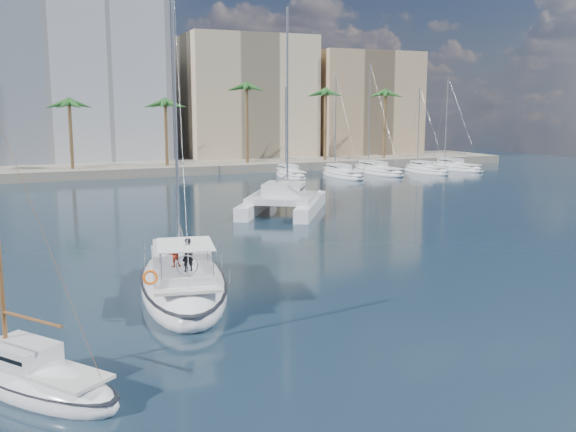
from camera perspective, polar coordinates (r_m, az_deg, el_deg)
name	(u,v)px	position (r m, az deg, el deg)	size (l,w,h in m)	color
ground	(292,287)	(32.71, 0.39, -6.36)	(160.00, 160.00, 0.00)	black
quay	(116,169)	(91.11, -15.03, 4.04)	(120.00, 14.00, 1.20)	gray
building_modern	(14,72)	(101.98, -23.17, 11.71)	(42.00, 16.00, 28.00)	white
building_beige	(246,101)	(104.70, -3.79, 10.19)	(20.00, 14.00, 20.00)	beige
building_tan_right	(361,107)	(111.12, 6.49, 9.61)	(18.00, 12.00, 18.00)	tan
palm_centre	(117,97)	(86.77, -14.93, 10.19)	(3.60, 3.60, 12.30)	brown
palm_right	(350,98)	(97.63, 5.56, 10.37)	(3.60, 3.60, 12.30)	brown
main_sloop	(183,281)	(32.17, -9.33, -5.73)	(6.39, 13.47, 19.20)	white
small_sloop	(36,380)	(22.73, -21.50, -13.39)	(5.93, 7.00, 10.13)	white
catamaran	(284,199)	(55.82, -0.40, 1.56)	(11.54, 13.34, 17.50)	white
seagull	(165,255)	(37.34, -10.88, -3.44)	(0.99, 0.43, 0.18)	silver
moored_yacht_a	(290,178)	(83.01, 0.22, 3.44)	(2.72, 9.35, 11.90)	white
moored_yacht_b	(342,177)	(83.99, 4.84, 3.48)	(3.14, 10.78, 13.72)	white
moored_yacht_c	(377,174)	(88.90, 7.96, 3.76)	(3.55, 12.21, 15.54)	white
moored_yacht_d	(426,173)	(90.76, 12.14, 3.76)	(2.72, 9.35, 11.90)	white
moored_yacht_e	(455,170)	(96.20, 14.64, 3.98)	(3.14, 10.78, 13.72)	white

